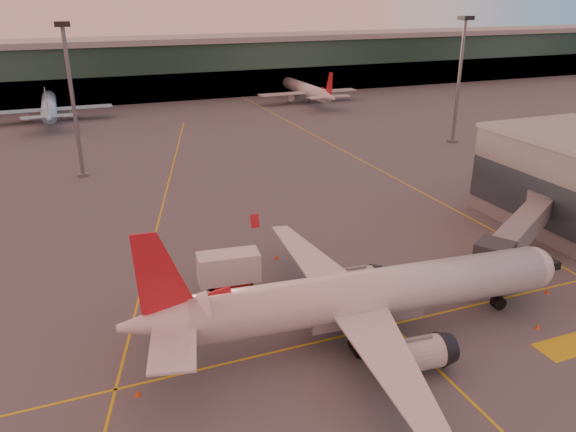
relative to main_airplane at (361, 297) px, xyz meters
name	(u,v)px	position (x,y,z in m)	size (l,w,h in m)	color
ground	(372,366)	(-1.18, -4.58, -4.11)	(600.00, 600.00, 0.00)	#4C4F54
taxi_markings	(181,207)	(-8.50, 39.91, -4.11)	(100.12, 173.00, 0.01)	gold
terminal	(136,69)	(-1.18, 137.21, 4.65)	(400.00, 20.00, 17.60)	#19382D
mast_west_near	(71,90)	(-21.18, 61.42, 10.75)	(2.40, 2.40, 25.60)	slate
mast_east_near	(460,71)	(53.82, 57.42, 10.75)	(2.40, 2.40, 25.60)	slate
main_airplane	(361,297)	(0.00, 0.00, 0.00)	(41.98, 37.88, 12.66)	silver
jet_bridge	(525,227)	(25.46, 6.90, 0.18)	(21.17, 14.56, 6.14)	slate
catering_truck	(230,272)	(-9.01, 11.57, -1.32)	(6.60, 3.50, 4.92)	red
pushback_tug	(489,258)	(21.58, 7.77, -3.51)	(3.26, 2.57, 1.49)	black
cone_nose	(547,291)	(22.41, -0.42, -3.86)	(0.42, 0.42, 0.53)	#FF490D
cone_tail	(138,393)	(-20.33, -1.00, -3.84)	(0.44, 0.44, 0.56)	#FF490D
cone_wing_left	(277,257)	(-1.38, 18.02, -3.84)	(0.44, 0.44, 0.56)	#FF490D
cone_fwd	(538,326)	(16.37, -5.30, -3.87)	(0.40, 0.40, 0.51)	#FF490D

